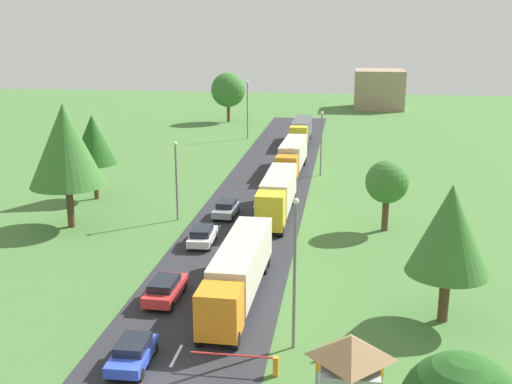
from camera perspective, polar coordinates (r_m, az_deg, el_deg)
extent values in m
cube|color=#2B2B30|center=(54.62, -1.47, -3.81)|extent=(10.00, 140.00, 0.06)
cube|color=white|center=(35.85, -7.22, -14.49)|extent=(0.16, 2.40, 0.01)
cube|color=white|center=(42.27, -4.56, -9.62)|extent=(0.16, 2.40, 0.01)
cube|color=white|center=(48.65, -2.74, -6.19)|extent=(0.16, 2.40, 0.01)
cube|color=white|center=(55.97, -1.22, -3.30)|extent=(0.16, 2.40, 0.01)
cube|color=white|center=(63.44, -0.07, -1.08)|extent=(0.16, 2.40, 0.01)
cube|color=white|center=(69.96, 0.73, 0.45)|extent=(0.16, 2.40, 0.01)
cube|color=white|center=(77.17, 1.45, 1.83)|extent=(0.16, 2.40, 0.01)
cube|color=white|center=(84.16, 2.03, 2.94)|extent=(0.16, 2.40, 0.01)
cube|color=white|center=(91.30, 2.52, 3.89)|extent=(0.16, 2.40, 0.01)
cube|color=white|center=(98.79, 2.97, 4.74)|extent=(0.16, 2.40, 0.01)
cube|color=white|center=(106.36, 3.35, 5.47)|extent=(0.16, 2.40, 0.01)
cube|color=orange|center=(36.16, -3.34, -10.77)|extent=(2.48, 2.43, 2.75)
cube|color=black|center=(34.95, -3.75, -10.83)|extent=(2.10, 0.14, 1.21)
cube|color=beige|center=(42.49, -1.26, -6.27)|extent=(2.69, 11.29, 2.75)
cube|color=black|center=(43.09, -1.25, -8.22)|extent=(1.08, 10.70, 0.24)
cylinder|color=black|center=(36.08, -1.84, -13.27)|extent=(0.37, 1.01, 1.00)
cylinder|color=black|center=(36.49, -5.16, -12.98)|extent=(0.37, 1.01, 1.00)
cylinder|color=black|center=(46.04, 0.80, -6.78)|extent=(0.37, 1.01, 1.00)
cylinder|color=black|center=(46.37, -1.78, -6.62)|extent=(0.37, 1.01, 1.00)
cylinder|color=black|center=(47.29, 1.04, -6.18)|extent=(0.37, 1.01, 1.00)
cylinder|color=black|center=(47.60, -1.48, -6.03)|extent=(0.37, 1.01, 1.00)
cube|color=yellow|center=(54.01, 1.30, -1.72)|extent=(2.46, 2.47, 3.10)
cube|color=black|center=(52.74, 1.15, -1.50)|extent=(2.10, 0.11, 1.36)
cube|color=beige|center=(60.23, 2.10, 0.28)|extent=(2.57, 10.00, 2.98)
cube|color=black|center=(60.68, 2.08, -1.26)|extent=(0.97, 9.49, 0.24)
cylinder|color=black|center=(53.78, 2.32, -3.53)|extent=(0.36, 1.00, 1.00)
cylinder|color=black|center=(54.03, 0.10, -3.43)|extent=(0.36, 1.00, 1.00)
cylinder|color=black|center=(63.47, 3.33, -0.64)|extent=(0.36, 1.00, 1.00)
cylinder|color=black|center=(63.68, 1.45, -0.56)|extent=(0.36, 1.00, 1.00)
cylinder|color=black|center=(64.62, 3.43, -0.35)|extent=(0.36, 1.00, 1.00)
cylinder|color=black|center=(64.83, 1.58, -0.28)|extent=(0.36, 1.00, 1.00)
cube|color=orange|center=(71.46, 2.80, 2.24)|extent=(2.50, 2.34, 2.63)
cube|color=black|center=(70.31, 2.70, 2.42)|extent=(2.10, 0.16, 1.16)
cube|color=beige|center=(77.78, 3.40, 3.60)|extent=(2.78, 10.29, 2.89)
cube|color=black|center=(78.12, 3.38, 2.42)|extent=(1.17, 9.73, 0.24)
cylinder|color=black|center=(71.09, 3.57, 1.07)|extent=(0.38, 1.01, 1.00)
cylinder|color=black|center=(71.34, 1.89, 1.14)|extent=(0.38, 1.01, 1.00)
cylinder|color=black|center=(81.02, 4.36, 2.79)|extent=(0.38, 1.01, 1.00)
cylinder|color=black|center=(81.23, 2.89, 2.84)|extent=(0.38, 1.01, 1.00)
cylinder|color=black|center=(82.21, 4.45, 2.96)|extent=(0.38, 1.01, 1.00)
cylinder|color=black|center=(82.42, 2.99, 3.02)|extent=(0.38, 1.01, 1.00)
cube|color=yellow|center=(90.24, 3.87, 5.01)|extent=(2.44, 2.29, 2.96)
cube|color=black|center=(89.08, 3.82, 5.23)|extent=(2.10, 0.10, 1.30)
cube|color=#4C5156|center=(96.53, 4.17, 5.78)|extent=(2.51, 9.89, 2.75)
cube|color=black|center=(96.80, 4.15, 4.86)|extent=(0.91, 9.39, 0.24)
cylinder|color=black|center=(89.88, 4.49, 4.00)|extent=(0.35, 1.00, 1.00)
cylinder|color=black|center=(90.03, 3.16, 4.04)|extent=(0.35, 1.00, 1.00)
cylinder|color=black|center=(99.66, 4.88, 5.08)|extent=(0.35, 1.00, 1.00)
cylinder|color=black|center=(99.81, 3.67, 5.12)|extent=(0.35, 1.00, 1.00)
cylinder|color=black|center=(100.83, 4.92, 5.19)|extent=(0.35, 1.00, 1.00)
cylinder|color=black|center=(100.97, 3.73, 5.23)|extent=(0.35, 1.00, 1.00)
cube|color=blue|center=(35.01, -11.14, -14.31)|extent=(1.95, 3.97, 0.58)
cube|color=black|center=(34.92, -11.08, -13.39)|extent=(1.61, 2.23, 0.48)
cylinder|color=black|center=(33.83, -10.43, -15.96)|extent=(0.24, 0.65, 0.64)
cylinder|color=black|center=(34.32, -13.17, -15.64)|extent=(0.24, 0.65, 0.64)
cylinder|color=black|center=(36.04, -9.17, -13.83)|extent=(0.24, 0.65, 0.64)
cylinder|color=black|center=(36.50, -11.74, -13.57)|extent=(0.24, 0.65, 0.64)
cube|color=red|center=(42.19, -8.20, -8.80)|extent=(1.96, 4.53, 0.70)
cube|color=black|center=(41.75, -8.32, -8.17)|extent=(1.62, 2.55, 0.50)
cylinder|color=black|center=(43.90, -8.64, -8.34)|extent=(0.23, 0.64, 0.64)
cylinder|color=black|center=(43.44, -6.52, -8.52)|extent=(0.23, 0.64, 0.64)
cylinder|color=black|center=(41.26, -9.94, -9.98)|extent=(0.23, 0.64, 0.64)
cylinder|color=black|center=(40.77, -7.68, -10.19)|extent=(0.23, 0.64, 0.64)
cube|color=white|center=(52.08, -4.87, -4.06)|extent=(2.04, 4.43, 0.61)
cube|color=black|center=(51.69, -4.93, -3.53)|extent=(1.66, 2.50, 0.55)
cylinder|color=black|center=(53.71, -5.45, -3.82)|extent=(0.25, 0.65, 0.64)
cylinder|color=black|center=(53.42, -3.70, -3.89)|extent=(0.25, 0.65, 0.64)
cylinder|color=black|center=(50.97, -6.09, -4.88)|extent=(0.25, 0.65, 0.64)
cylinder|color=black|center=(50.67, -4.24, -4.96)|extent=(0.25, 0.65, 0.64)
cube|color=#8C939E|center=(59.23, -2.73, -1.64)|extent=(2.04, 4.22, 0.63)
cube|color=black|center=(59.26, -2.69, -1.06)|extent=(1.66, 2.39, 0.51)
cylinder|color=black|center=(57.83, -2.25, -2.38)|extent=(0.25, 0.65, 0.64)
cylinder|color=black|center=(58.21, -3.84, -2.28)|extent=(0.25, 0.65, 0.64)
cylinder|color=black|center=(60.45, -1.65, -1.60)|extent=(0.25, 0.65, 0.64)
cylinder|color=black|center=(60.82, -3.18, -1.51)|extent=(0.25, 0.65, 0.64)
pyramid|color=brown|center=(30.04, 8.63, -13.68)|extent=(3.10, 3.21, 1.07)
cube|color=black|center=(31.00, 11.04, -16.69)|extent=(0.06, 1.68, 0.70)
cube|color=orange|center=(33.73, 1.80, -15.51)|extent=(0.28, 0.28, 1.05)
cylinder|color=red|center=(33.77, -2.12, -14.54)|extent=(4.50, 0.10, 0.10)
cube|color=orange|center=(32.40, 10.34, -15.97)|extent=(0.38, 0.22, 0.60)
sphere|color=tan|center=(32.17, 10.38, -15.28)|extent=(0.22, 0.22, 0.22)
cylinder|color=gray|center=(33.18, 5.55, -16.37)|extent=(0.16, 0.16, 0.81)
cylinder|color=gray|center=(33.18, 5.91, -16.39)|extent=(0.16, 0.16, 0.81)
cube|color=orange|center=(32.82, 5.76, -15.32)|extent=(0.38, 0.22, 0.61)
sphere|color=tan|center=(32.59, 5.79, -14.63)|extent=(0.22, 0.22, 0.22)
cylinder|color=gray|center=(33.15, 10.91, -16.67)|extent=(0.16, 0.16, 0.78)
cylinder|color=gray|center=(33.17, 11.27, -16.67)|extent=(0.16, 0.16, 0.78)
cube|color=orange|center=(32.81, 11.15, -15.66)|extent=(0.38, 0.22, 0.58)
sphere|color=#8C664C|center=(32.59, 11.19, -15.00)|extent=(0.21, 0.21, 0.21)
cylinder|color=slate|center=(34.73, 3.51, -7.76)|extent=(0.18, 0.18, 8.45)
sphere|color=silver|center=(33.29, 3.62, -0.84)|extent=(0.36, 0.36, 0.36)
cylinder|color=slate|center=(58.00, -7.22, 0.81)|extent=(0.18, 0.18, 7.08)
sphere|color=silver|center=(57.22, -7.33, 4.37)|extent=(0.36, 0.36, 0.36)
cylinder|color=slate|center=(75.18, 5.92, 4.25)|extent=(0.18, 0.18, 7.43)
sphere|color=silver|center=(74.56, 6.00, 7.14)|extent=(0.36, 0.36, 0.36)
cylinder|color=slate|center=(99.53, -0.78, 7.35)|extent=(0.18, 0.18, 8.79)
sphere|color=silver|center=(99.03, -0.79, 9.94)|extent=(0.36, 0.36, 0.36)
cylinder|color=#513823|center=(40.44, 16.67, -9.08)|extent=(0.63, 0.63, 3.16)
cone|color=#38702D|center=(38.93, 17.14, -3.26)|extent=(4.97, 4.97, 5.47)
cylinder|color=#513823|center=(117.48, -2.51, 7.23)|extent=(0.56, 0.56, 3.56)
sphere|color=#38702D|center=(116.99, -2.54, 9.24)|extent=(6.30, 6.30, 6.30)
cylinder|color=#513823|center=(56.38, 11.63, -1.95)|extent=(0.58, 0.58, 3.00)
sphere|color=#38702D|center=(55.62, 11.79, 0.91)|extent=(3.75, 3.75, 3.75)
cylinder|color=#513823|center=(58.40, -16.48, -1.25)|extent=(0.63, 0.63, 3.84)
cone|color=#38702D|center=(57.16, -16.89, 4.09)|extent=(6.58, 6.58, 7.24)
cylinder|color=#513823|center=(67.15, -14.31, 0.93)|extent=(0.49, 0.49, 3.71)
cone|color=#23561E|center=(66.26, -14.55, 4.62)|extent=(4.61, 4.61, 5.07)
cube|color=#9E846B|center=(138.88, 11.08, 9.13)|extent=(10.30, 10.93, 8.17)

